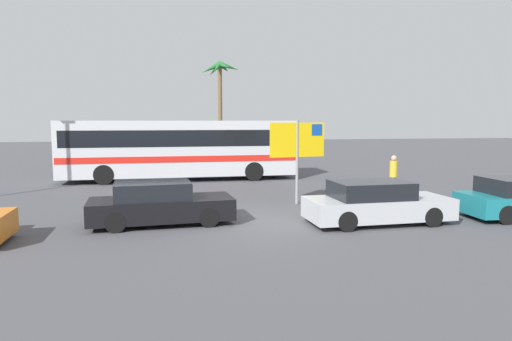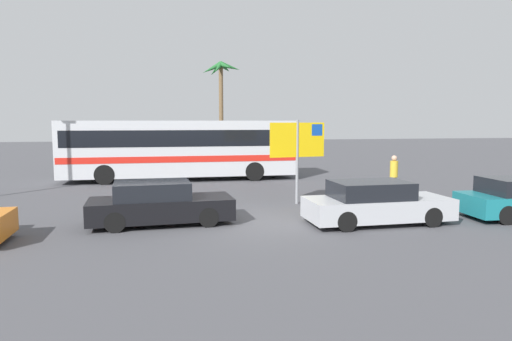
% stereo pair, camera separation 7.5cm
% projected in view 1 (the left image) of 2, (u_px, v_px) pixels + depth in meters
% --- Properties ---
extents(ground, '(120.00, 120.00, 0.00)m').
position_uv_depth(ground, '(253.00, 222.00, 14.30)').
color(ground, '#4C4C51').
extents(bus_front_coach, '(12.26, 2.72, 3.17)m').
position_uv_depth(bus_front_coach, '(180.00, 147.00, 24.29)').
color(bus_front_coach, silver).
rests_on(bus_front_coach, ground).
extents(ferry_sign, '(2.19, 0.33, 3.20)m').
position_uv_depth(ferry_sign, '(298.00, 143.00, 17.14)').
color(ferry_sign, gray).
rests_on(ferry_sign, ground).
extents(car_black, '(4.42, 1.99, 1.32)m').
position_uv_depth(car_black, '(159.00, 204.00, 13.88)').
color(car_black, black).
rests_on(car_black, ground).
extents(car_silver, '(4.46, 1.84, 1.32)m').
position_uv_depth(car_silver, '(376.00, 203.00, 13.98)').
color(car_silver, '#B7BABF').
rests_on(car_silver, ground).
extents(pedestrian_by_bus, '(0.32, 0.32, 1.75)m').
position_uv_depth(pedestrian_by_bus, '(393.00, 173.00, 18.75)').
color(pedestrian_by_bus, '#2D2D33').
rests_on(pedestrian_by_bus, ground).
extents(palm_tree_seaside, '(2.97, 2.87, 7.57)m').
position_uv_depth(palm_tree_seaside, '(220.00, 82.00, 33.85)').
color(palm_tree_seaside, brown).
rests_on(palm_tree_seaside, ground).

